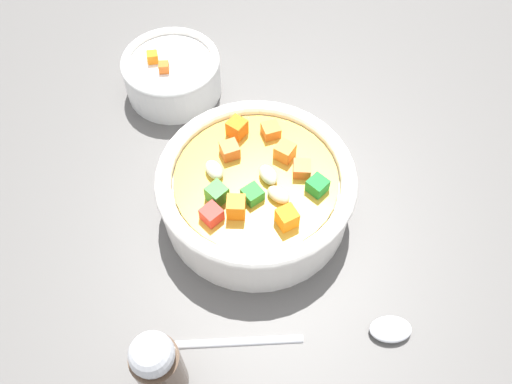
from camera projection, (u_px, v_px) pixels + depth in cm
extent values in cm
cube|color=#565451|center=(256.00, 213.00, 50.44)|extent=(140.00, 140.00, 2.00)
cylinder|color=white|center=(256.00, 195.00, 47.70)|extent=(17.12, 17.12, 4.56)
torus|color=white|center=(256.00, 178.00, 45.42)|extent=(17.57, 17.57, 1.48)
cylinder|color=gold|center=(256.00, 179.00, 45.63)|extent=(14.37, 14.37, 0.40)
cube|color=orange|center=(281.00, 148.00, 46.31)|extent=(1.84, 1.84, 1.46)
cube|color=orange|center=(233.00, 148.00, 46.42)|extent=(1.95, 1.95, 1.33)
cube|color=#218634|center=(317.00, 186.00, 44.24)|extent=(1.60, 1.60, 1.29)
cube|color=green|center=(252.00, 194.00, 43.86)|extent=(1.65, 1.65, 1.12)
cube|color=orange|center=(236.00, 207.00, 42.78)|extent=(2.13, 2.13, 1.79)
cube|color=red|center=(212.00, 214.00, 42.69)|extent=(1.53, 1.53, 1.29)
cube|color=orange|center=(287.00, 218.00, 42.30)|extent=(1.82, 1.82, 1.66)
cube|color=orange|center=(271.00, 130.00, 47.68)|extent=(1.98, 1.98, 1.11)
ellipsoid|color=beige|center=(214.00, 170.00, 45.27)|extent=(2.35, 1.78, 1.08)
cube|color=#D6622A|center=(302.00, 169.00, 45.30)|extent=(2.13, 2.13, 1.12)
cube|color=orange|center=(237.00, 128.00, 47.45)|extent=(1.77, 1.77, 1.68)
ellipsoid|color=beige|center=(280.00, 193.00, 43.99)|extent=(2.27, 1.62, 0.99)
cube|color=#2F8E2D|center=(217.00, 194.00, 43.62)|extent=(1.56, 1.56, 1.57)
ellipsoid|color=beige|center=(268.00, 175.00, 44.96)|extent=(2.37, 1.82, 1.12)
cylinder|color=silver|center=(223.00, 342.00, 42.27)|extent=(8.81, 10.44, 0.68)
ellipsoid|color=silver|center=(387.00, 332.00, 42.49)|extent=(3.95, 4.10, 1.06)
cylinder|color=white|center=(173.00, 77.00, 56.36)|extent=(10.23, 10.23, 3.96)
torus|color=white|center=(170.00, 61.00, 54.53)|extent=(10.34, 10.34, 0.82)
cube|color=orange|center=(153.00, 57.00, 54.38)|extent=(1.50, 1.50, 1.08)
cube|color=orange|center=(164.00, 67.00, 53.63)|extent=(1.41, 1.41, 1.01)
cylinder|color=#4C3828|center=(160.00, 370.00, 38.40)|extent=(3.53, 3.53, 6.11)
sphere|color=silver|center=(152.00, 354.00, 35.18)|extent=(3.18, 3.18, 3.18)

